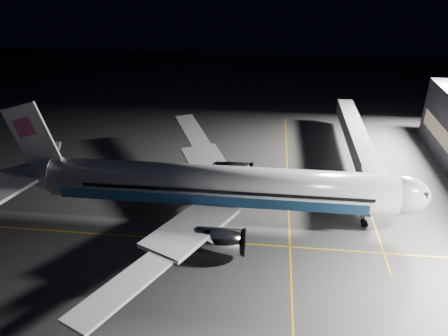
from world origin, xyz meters
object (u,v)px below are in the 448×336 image
safety_cone_b (214,169)px  baggage_tug (216,184)px  safety_cone_c (220,170)px  airliner (212,186)px  jet_bridge (359,143)px  safety_cone_a (229,200)px

safety_cone_b → baggage_tug: bearing=-79.0°
baggage_tug → safety_cone_b: size_ratio=4.15×
safety_cone_b → safety_cone_c: safety_cone_c is taller
airliner → jet_bridge: airliner is taller
safety_cone_c → baggage_tug: bearing=-90.3°
safety_cone_a → safety_cone_b: safety_cone_a is taller
airliner → baggage_tug: 9.17m
airliner → safety_cone_a: 6.59m
airliner → baggage_tug: (-0.46, 8.00, -4.47)m
jet_bridge → safety_cone_b: 25.40m
safety_cone_a → jet_bridge: bearing=33.7°
jet_bridge → safety_cone_c: bearing=-169.1°
baggage_tug → safety_cone_a: bearing=-56.1°
jet_bridge → safety_cone_a: 25.69m
safety_cone_a → baggage_tug: bearing=121.6°
baggage_tug → safety_cone_a: (2.46, -4.00, -0.37)m
airliner → safety_cone_a: airliner is taller
jet_bridge → baggage_tug: 25.89m
jet_bridge → safety_cone_c: (-23.50, -4.53, -4.24)m
jet_bridge → safety_cone_a: (-21.07, -14.06, -4.26)m
safety_cone_a → safety_cone_c: 9.83m
baggage_tug → safety_cone_b: (-1.16, 6.00, -0.44)m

